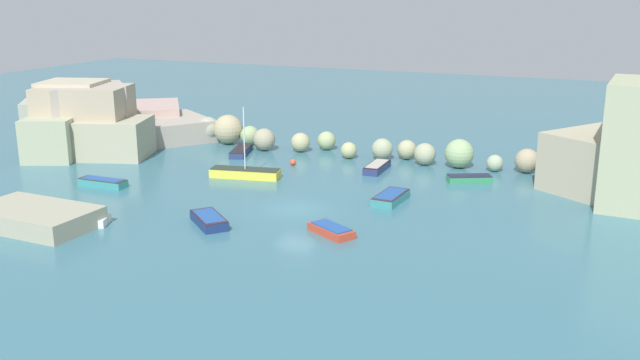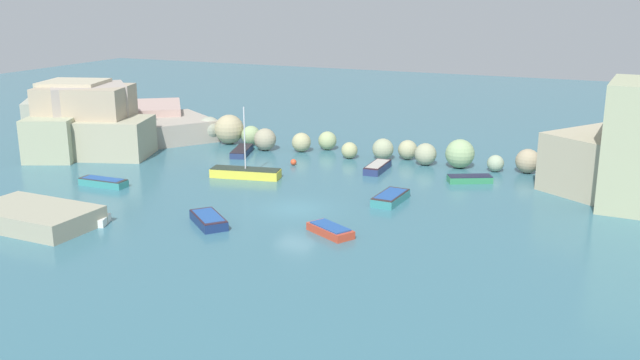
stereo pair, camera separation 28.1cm
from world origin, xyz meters
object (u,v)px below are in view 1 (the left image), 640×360
stone_dock (35,217)px  moored_boat_3 (209,220)px  moored_boat_6 (331,230)px  moored_boat_7 (73,220)px  moored_boat_4 (469,179)px  moored_boat_0 (103,182)px  moored_boat_5 (241,151)px  moored_boat_2 (391,197)px  moored_boat_8 (377,167)px  moored_boat_1 (245,173)px  channel_buoy (293,162)px

stone_dock → moored_boat_3: size_ratio=2.13×
moored_boat_6 → moored_boat_7: size_ratio=0.72×
moored_boat_4 → moored_boat_0: bearing=179.0°
moored_boat_0 → moored_boat_7: 8.72m
moored_boat_5 → moored_boat_6: moored_boat_5 is taller
moored_boat_0 → moored_boat_2: 21.31m
stone_dock → moored_boat_2: size_ratio=2.10×
moored_boat_8 → moored_boat_1: bearing=123.6°
moored_boat_0 → moored_boat_5: 13.86m
stone_dock → channel_buoy: bearing=69.2°
stone_dock → moored_boat_0: bearing=104.5°
moored_boat_5 → stone_dock: bearing=157.9°
moored_boat_8 → moored_boat_7: bearing=145.7°
stone_dock → moored_boat_3: 10.67m
moored_boat_0 → moored_boat_3: 12.74m
moored_boat_7 → moored_boat_5: bearing=-111.1°
moored_boat_0 → moored_boat_7: moored_boat_0 is taller
moored_boat_1 → moored_boat_0: bearing=-154.2°
channel_buoy → moored_boat_6: size_ratio=0.15×
moored_boat_6 → channel_buoy: bearing=152.6°
moored_boat_4 → moored_boat_6: 15.88m
moored_boat_1 → moored_boat_8: 10.59m
moored_boat_0 → moored_boat_4: (24.61, 12.11, -0.04)m
moored_boat_2 → moored_boat_0: bearing=106.2°
channel_buoy → moored_boat_3: 15.99m
moored_boat_5 → moored_boat_6: 22.36m
moored_boat_2 → moored_boat_3: moored_boat_3 is taller
moored_boat_0 → moored_boat_7: size_ratio=0.81×
stone_dock → moored_boat_2: 22.98m
moored_boat_4 → moored_boat_5: bearing=149.7°
stone_dock → moored_boat_1: (6.12, 15.31, -0.21)m
moored_boat_2 → stone_dock: bearing=129.8°
moored_boat_2 → moored_boat_4: 8.29m
channel_buoy → moored_boat_2: moored_boat_2 is taller
moored_boat_0 → moored_boat_8: 21.18m
moored_boat_2 → moored_boat_6: 7.81m
moored_boat_5 → moored_boat_1: bearing=-165.2°
moored_boat_4 → moored_boat_7: bearing=-163.1°
moored_boat_5 → moored_boat_7: 20.90m
stone_dock → moored_boat_5: size_ratio=1.79×
moored_boat_7 → moored_boat_6: bearing=175.9°
moored_boat_0 → moored_boat_6: moored_boat_0 is taller
channel_buoy → moored_boat_1: 5.36m
moored_boat_3 → moored_boat_8: size_ratio=0.95×
moored_boat_3 → moored_boat_4: size_ratio=1.03×
moored_boat_0 → moored_boat_2: moored_boat_2 is taller
moored_boat_1 → moored_boat_6: size_ratio=1.67×
moored_boat_0 → moored_boat_2: (20.77, 4.77, 0.02)m
moored_boat_1 → moored_boat_5: (-4.29, 6.83, -0.11)m
moored_boat_4 → moored_boat_6: (-5.03, -15.06, 0.00)m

